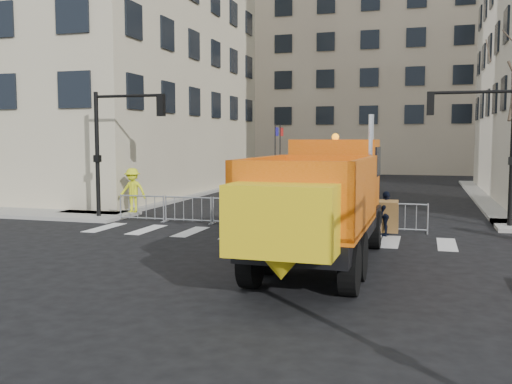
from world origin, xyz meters
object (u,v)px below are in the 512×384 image
(cop_c, at_px, (386,214))
(cop_b, at_px, (342,207))
(worker, at_px, (133,190))
(plow_truck, at_px, (321,199))
(cop_a, at_px, (364,211))

(cop_c, bearing_deg, cop_b, -85.82)
(cop_b, bearing_deg, worker, 7.42)
(worker, bearing_deg, cop_b, -12.60)
(plow_truck, xyz_separation_m, cop_c, (1.37, 5.55, -1.03))
(cop_b, relative_size, worker, 0.94)
(plow_truck, height_order, worker, plow_truck)
(cop_c, distance_m, worker, 11.52)
(plow_truck, bearing_deg, cop_a, -6.90)
(plow_truck, height_order, cop_a, plow_truck)
(cop_a, relative_size, cop_b, 1.00)
(cop_c, height_order, worker, worker)
(plow_truck, relative_size, worker, 5.35)
(cop_a, bearing_deg, worker, -57.10)
(plow_truck, xyz_separation_m, cop_a, (0.66, 5.02, -0.89))
(cop_c, bearing_deg, plow_truck, 3.69)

